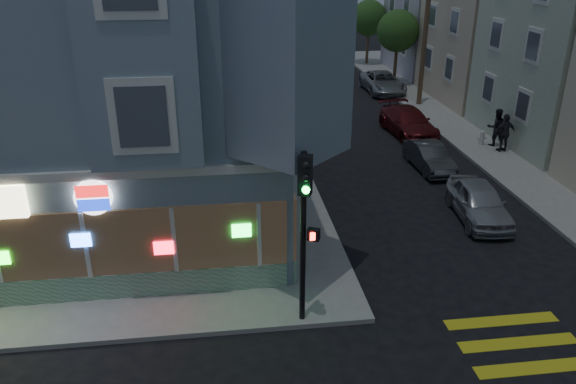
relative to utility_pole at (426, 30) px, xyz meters
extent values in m
cube|color=gray|center=(-25.50, -1.00, -4.72)|extent=(33.00, 42.00, 0.15)
cube|color=slate|center=(-18.00, -13.00, 0.85)|extent=(14.00, 14.00, 11.00)
cube|color=silver|center=(-18.00, -13.00, -0.80)|extent=(14.30, 14.30, 0.25)
cube|color=#196B33|center=(-18.00, -20.05, -4.25)|extent=(13.60, 0.12, 0.80)
cube|color=#382B1E|center=(-18.00, -20.05, -2.85)|extent=(13.60, 0.10, 2.00)
cylinder|color=white|center=(-16.40, -20.13, -1.40)|extent=(1.00, 0.12, 1.00)
cube|color=beige|center=(7.50, 1.00, -0.15)|extent=(12.00, 8.60, 9.00)
cube|color=#A09AAA|center=(7.50, 10.00, 0.60)|extent=(12.00, 8.60, 10.50)
cylinder|color=#4C3826|center=(0.00, 0.00, -0.15)|extent=(0.30, 0.30, 9.00)
cylinder|color=#4C3826|center=(0.20, 6.00, -3.05)|extent=(0.24, 0.24, 3.20)
sphere|color=#264A1A|center=(0.20, 6.00, -0.85)|extent=(3.00, 3.00, 3.00)
cylinder|color=#4C3826|center=(0.20, 14.00, -3.05)|extent=(0.24, 0.24, 3.20)
sphere|color=#264A1A|center=(0.20, 14.00, -0.85)|extent=(3.00, 3.00, 3.00)
imported|color=black|center=(1.00, -8.48, -3.69)|extent=(0.99, 0.80, 1.91)
imported|color=#26242D|center=(1.00, -9.41, -3.70)|extent=(1.16, 0.60, 1.89)
imported|color=#A4A6AB|center=(-3.40, -16.17, -4.10)|extent=(2.10, 4.26, 1.40)
imported|color=#343639|center=(-3.40, -10.97, -4.19)|extent=(1.43, 3.75, 1.22)
imported|color=#5D1518|center=(-2.67, -5.77, -4.08)|extent=(2.39, 5.10, 1.44)
imported|color=#909499|center=(-1.30, 3.91, -4.08)|extent=(2.39, 5.14, 1.43)
cylinder|color=black|center=(-10.99, -21.70, -2.22)|extent=(0.16, 0.16, 4.85)
cube|color=black|center=(-10.99, -21.91, -0.33)|extent=(0.39, 0.37, 1.02)
sphere|color=black|center=(-10.99, -22.07, -0.01)|extent=(0.19, 0.19, 0.19)
sphere|color=black|center=(-10.99, -22.07, -0.33)|extent=(0.19, 0.19, 0.19)
sphere|color=#19F23F|center=(-10.99, -22.07, -0.65)|extent=(0.19, 0.19, 0.19)
cube|color=black|center=(-10.74, -21.87, -1.98)|extent=(0.36, 0.30, 0.31)
cube|color=#FF2614|center=(-10.74, -21.98, -1.98)|extent=(0.21, 0.02, 0.21)
cylinder|color=silver|center=(0.42, -8.30, -4.36)|extent=(0.23, 0.23, 0.58)
sphere|color=silver|center=(0.42, -8.30, -4.02)|extent=(0.25, 0.25, 0.25)
cylinder|color=silver|center=(0.42, -8.30, -4.31)|extent=(0.43, 0.12, 0.12)
camera|label=1|loc=(-13.01, -34.28, 4.72)|focal=35.00mm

